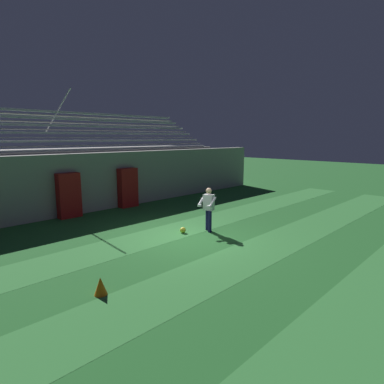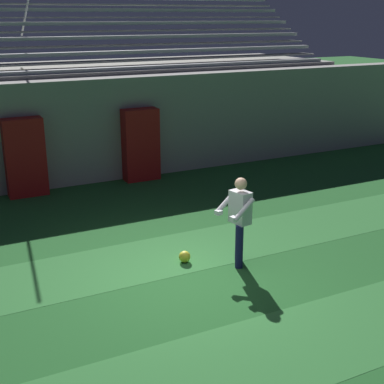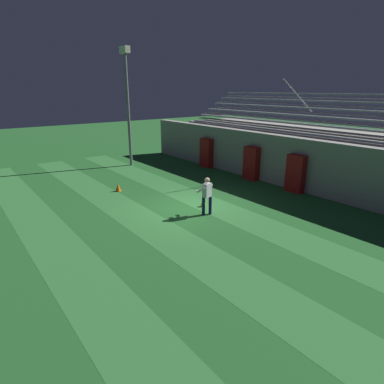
{
  "view_description": "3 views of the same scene",
  "coord_description": "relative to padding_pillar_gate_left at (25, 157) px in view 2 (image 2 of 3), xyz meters",
  "views": [
    {
      "loc": [
        -7.68,
        -7.72,
        3.54
      ],
      "look_at": [
        1.42,
        1.22,
        1.35
      ],
      "focal_mm": 30.0,
      "sensor_mm": 36.0,
      "label": 1
    },
    {
      "loc": [
        -3.58,
        -7.56,
        4.39
      ],
      "look_at": [
        0.89,
        1.44,
        1.06
      ],
      "focal_mm": 50.0,
      "sensor_mm": 36.0,
      "label": 2
    },
    {
      "loc": [
        11.15,
        -8.42,
        5.25
      ],
      "look_at": [
        0.13,
        0.13,
        0.76
      ],
      "focal_mm": 30.0,
      "sensor_mm": 36.0,
      "label": 3
    }
  ],
  "objects": [
    {
      "name": "ground_plane",
      "position": [
        1.55,
        -5.95,
        -0.99
      ],
      "size": [
        80.0,
        80.0,
        0.0
      ],
      "primitive_type": "plane",
      "color": "#236028"
    },
    {
      "name": "turf_stripe_mid",
      "position": [
        1.55,
        -8.42,
        -0.99
      ],
      "size": [
        28.0,
        1.76,
        0.01
      ],
      "primitive_type": "cube",
      "color": "#337A38",
      "rests_on": "ground"
    },
    {
      "name": "turf_stripe_far",
      "position": [
        1.55,
        -4.89,
        -0.99
      ],
      "size": [
        28.0,
        1.76,
        0.01
      ],
      "primitive_type": "cube",
      "color": "#337A38",
      "rests_on": "ground"
    },
    {
      "name": "back_wall",
      "position": [
        1.55,
        0.55,
        0.41
      ],
      "size": [
        24.0,
        0.6,
        2.8
      ],
      "primitive_type": "cube",
      "color": "#999691",
      "rests_on": "ground"
    },
    {
      "name": "padding_pillar_gate_left",
      "position": [
        0.0,
        0.0,
        0.0
      ],
      "size": [
        0.98,
        0.44,
        1.99
      ],
      "primitive_type": "cube",
      "color": "maroon",
      "rests_on": "ground"
    },
    {
      "name": "padding_pillar_gate_right",
      "position": [
        3.11,
        0.0,
        0.0
      ],
      "size": [
        0.98,
        0.44,
        1.99
      ],
      "primitive_type": "cube",
      "color": "maroon",
      "rests_on": "ground"
    },
    {
      "name": "bleacher_stand",
      "position": [
        1.55,
        3.24,
        0.52
      ],
      "size": [
        18.0,
        4.75,
        5.83
      ],
      "color": "#999691",
      "rests_on": "ground"
    },
    {
      "name": "goalkeeper",
      "position": [
        2.73,
        -5.84,
        -0.04
      ],
      "size": [
        0.6,
        0.66,
        1.67
      ],
      "color": "#19194C",
      "rests_on": "ground"
    },
    {
      "name": "soccer_ball",
      "position": [
        1.88,
        -5.32,
        -0.88
      ],
      "size": [
        0.22,
        0.22,
        0.22
      ],
      "primitive_type": "sphere",
      "color": "yellow",
      "rests_on": "ground"
    }
  ]
}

